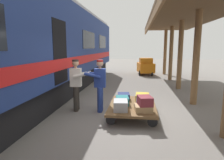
% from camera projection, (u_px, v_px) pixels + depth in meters
% --- Properties ---
extents(ground_plane, '(60.00, 60.00, 0.00)m').
position_uv_depth(ground_plane, '(127.00, 113.00, 6.35)').
color(ground_plane, slate).
extents(platform_canopy, '(3.20, 20.34, 3.56)m').
position_uv_depth(platform_canopy, '(212.00, 6.00, 5.52)').
color(platform_canopy, brown).
rests_on(platform_canopy, ground_plane).
extents(train_car, '(3.02, 21.84, 4.00)m').
position_uv_depth(train_car, '(17.00, 48.00, 6.48)').
color(train_car, navy).
rests_on(train_car, ground_plane).
extents(luggage_cart, '(1.41, 2.15, 0.34)m').
position_uv_depth(luggage_cart, '(132.00, 106.00, 6.15)').
color(luggage_cart, brown).
rests_on(luggage_cart, ground_plane).
extents(suitcase_yellow_case, '(0.46, 0.61, 0.20)m').
position_uv_depth(suitcase_yellow_case, '(142.00, 97.00, 6.66)').
color(suitcase_yellow_case, gold).
rests_on(suitcase_yellow_case, luggage_cart).
extents(suitcase_tan_vintage, '(0.52, 0.53, 0.17)m').
position_uv_depth(suitcase_tan_vintage, '(143.00, 108.00, 5.51)').
color(suitcase_tan_vintage, tan).
rests_on(suitcase_tan_vintage, luggage_cart).
extents(suitcase_gray_aluminum, '(0.44, 0.58, 0.28)m').
position_uv_depth(suitcase_gray_aluminum, '(121.00, 105.00, 5.58)').
color(suitcase_gray_aluminum, '#9EA0A5').
rests_on(suitcase_gray_aluminum, luggage_cart).
extents(suitcase_slate_roller, '(0.42, 0.58, 0.18)m').
position_uv_depth(suitcase_slate_roller, '(143.00, 102.00, 6.09)').
color(suitcase_slate_roller, '#4C515B').
rests_on(suitcase_slate_roller, luggage_cart).
extents(suitcase_teal_softside, '(0.46, 0.57, 0.23)m').
position_uv_depth(suitcase_teal_softside, '(122.00, 101.00, 6.16)').
color(suitcase_teal_softside, '#1E666B').
rests_on(suitcase_teal_softside, luggage_cart).
extents(suitcase_navy_fabric, '(0.45, 0.50, 0.20)m').
position_uv_depth(suitcase_navy_fabric, '(124.00, 96.00, 6.74)').
color(suitcase_navy_fabric, navy).
rests_on(suitcase_navy_fabric, luggage_cart).
extents(suitcase_burgundy_valise, '(0.46, 0.56, 0.25)m').
position_uv_depth(suitcase_burgundy_valise, '(145.00, 101.00, 5.47)').
color(suitcase_burgundy_valise, maroon).
rests_on(suitcase_burgundy_valise, suitcase_tan_vintage).
extents(porter_in_overalls, '(0.67, 0.43, 1.70)m').
position_uv_depth(porter_in_overalls, '(99.00, 84.00, 6.41)').
color(porter_in_overalls, navy).
rests_on(porter_in_overalls, ground_plane).
extents(porter_by_door, '(0.69, 0.47, 1.70)m').
position_uv_depth(porter_by_door, '(77.00, 83.00, 6.53)').
color(porter_by_door, '#332D28').
rests_on(porter_by_door, ground_plane).
extents(baggage_tug, '(1.36, 1.86, 1.30)m').
position_uv_depth(baggage_tug, '(146.00, 67.00, 15.15)').
color(baggage_tug, orange).
rests_on(baggage_tug, ground_plane).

